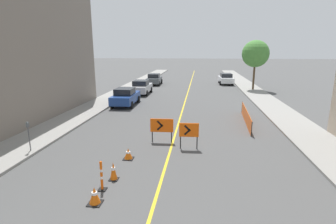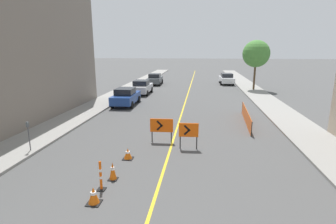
{
  "view_description": "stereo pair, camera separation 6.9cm",
  "coord_description": "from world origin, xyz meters",
  "views": [
    {
      "loc": [
        1.39,
        1.14,
        4.99
      ],
      "look_at": [
        -0.62,
        17.63,
        1.0
      ],
      "focal_mm": 28.0,
      "sensor_mm": 36.0,
      "label": 1
    },
    {
      "loc": [
        1.46,
        1.15,
        4.99
      ],
      "look_at": [
        -0.62,
        17.63,
        1.0
      ],
      "focal_mm": 28.0,
      "sensor_mm": 36.0,
      "label": 2
    }
  ],
  "objects": [
    {
      "name": "lane_stripe",
      "position": [
        0.0,
        32.47,
        0.0
      ],
      "size": [
        0.12,
        64.94,
        0.01
      ],
      "color": "gold",
      "rests_on": "ground_plane"
    },
    {
      "name": "sidewalk_left",
      "position": [
        -7.83,
        32.47,
        0.06
      ],
      "size": [
        2.72,
        64.94,
        0.12
      ],
      "color": "gray",
      "rests_on": "ground_plane"
    },
    {
      "name": "sidewalk_right",
      "position": [
        7.83,
        32.47,
        0.06
      ],
      "size": [
        2.72,
        64.94,
        0.12
      ],
      "color": "gray",
      "rests_on": "ground_plane"
    },
    {
      "name": "traffic_cone_fourth",
      "position": [
        -1.95,
        8.53,
        0.29
      ],
      "size": [
        0.46,
        0.46,
        0.6
      ],
      "color": "black",
      "rests_on": "ground_plane"
    },
    {
      "name": "traffic_cone_fifth",
      "position": [
        -1.86,
        10.2,
        0.36
      ],
      "size": [
        0.35,
        0.35,
        0.73
      ],
      "color": "black",
      "rests_on": "ground_plane"
    },
    {
      "name": "traffic_cone_farthest",
      "position": [
        -1.82,
        12.21,
        0.25
      ],
      "size": [
        0.47,
        0.47,
        0.52
      ],
      "color": "black",
      "rests_on": "ground_plane"
    },
    {
      "name": "delineator_post_rear",
      "position": [
        -2.02,
        9.4,
        0.48
      ],
      "size": [
        0.29,
        0.29,
        1.13
      ],
      "color": "black",
      "rests_on": "ground_plane"
    },
    {
      "name": "arrow_barricade_primary",
      "position": [
        -0.6,
        14.68,
        0.91
      ],
      "size": [
        1.26,
        0.11,
        1.32
      ],
      "rotation": [
        0.0,
        0.0,
        0.04
      ],
      "color": "#EF560C",
      "rests_on": "ground_plane"
    },
    {
      "name": "arrow_barricade_secondary",
      "position": [
        0.91,
        13.84,
        0.95
      ],
      "size": [
        1.0,
        0.12,
        1.37
      ],
      "rotation": [
        0.0,
        0.0,
        0.05
      ],
      "color": "#EF560C",
      "rests_on": "ground_plane"
    },
    {
      "name": "safety_mesh_fence",
      "position": [
        4.64,
        19.2,
        0.45
      ],
      "size": [
        0.4,
        6.03,
        0.9
      ],
      "rotation": [
        0.0,
        0.0,
        1.51
      ],
      "color": "#EF560C",
      "rests_on": "ground_plane"
    },
    {
      "name": "parked_car_curb_near",
      "position": [
        -5.29,
        23.95,
        0.8
      ],
      "size": [
        1.94,
        4.32,
        1.59
      ],
      "rotation": [
        0.0,
        0.0,
        0.01
      ],
      "color": "navy",
      "rests_on": "ground_plane"
    },
    {
      "name": "parked_car_curb_mid",
      "position": [
        -5.21,
        30.11,
        0.8
      ],
      "size": [
        1.93,
        4.31,
        1.59
      ],
      "rotation": [
        0.0,
        0.0,
        0.0
      ],
      "color": "#B7B7BC",
      "rests_on": "ground_plane"
    },
    {
      "name": "parked_car_curb_far",
      "position": [
        -5.16,
        38.45,
        0.8
      ],
      "size": [
        1.95,
        4.35,
        1.59
      ],
      "rotation": [
        0.0,
        0.0,
        0.03
      ],
      "color": "#474C51",
      "rests_on": "ground_plane"
    },
    {
      "name": "parked_car_opposite_side",
      "position": [
        5.14,
        40.18,
        0.8
      ],
      "size": [
        2.02,
        4.39,
        1.59
      ],
      "rotation": [
        0.0,
        0.0,
        0.05
      ],
      "color": "silver",
      "rests_on": "ground_plane"
    },
    {
      "name": "parking_meter_far_curb",
      "position": [
        -6.81,
        12.36,
        1.16
      ],
      "size": [
        0.12,
        0.11,
        1.47
      ],
      "color": "#4C4C51",
      "rests_on": "sidewalk_left"
    },
    {
      "name": "street_tree_right_near",
      "position": [
        7.96,
        34.54,
        4.45
      ],
      "size": [
        3.23,
        3.23,
        5.96
      ],
      "color": "#4C3823",
      "rests_on": "sidewalk_right"
    }
  ]
}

